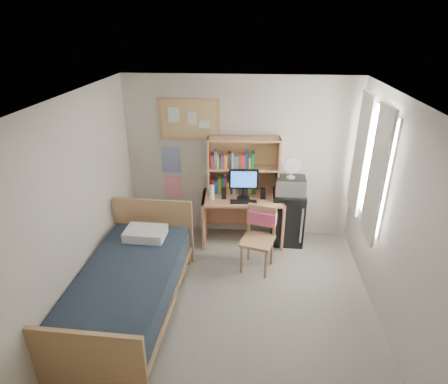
# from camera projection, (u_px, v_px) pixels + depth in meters

# --- Properties ---
(floor) EXTENTS (3.60, 4.20, 0.02)m
(floor) POSITION_uv_depth(u_px,v_px,m) (229.00, 317.00, 4.60)
(floor) COLOR gray
(floor) RESTS_ON ground
(ceiling) EXTENTS (3.60, 4.20, 0.02)m
(ceiling) POSITION_uv_depth(u_px,v_px,m) (231.00, 103.00, 3.51)
(ceiling) COLOR silver
(ceiling) RESTS_ON wall_back
(wall_back) EXTENTS (3.60, 0.04, 2.60)m
(wall_back) POSITION_uv_depth(u_px,v_px,m) (239.00, 159.00, 5.95)
(wall_back) COLOR beige
(wall_back) RESTS_ON floor
(wall_left) EXTENTS (0.04, 4.20, 2.60)m
(wall_left) POSITION_uv_depth(u_px,v_px,m) (70.00, 217.00, 4.19)
(wall_left) COLOR beige
(wall_left) RESTS_ON floor
(wall_right) EXTENTS (0.04, 4.20, 2.60)m
(wall_right) POSITION_uv_depth(u_px,v_px,m) (401.00, 231.00, 3.91)
(wall_right) COLOR beige
(wall_right) RESTS_ON floor
(window_unit) EXTENTS (0.10, 1.40, 1.70)m
(window_unit) POSITION_uv_depth(u_px,v_px,m) (370.00, 164.00, 4.88)
(window_unit) COLOR white
(window_unit) RESTS_ON wall_right
(curtain_left) EXTENTS (0.04, 0.55, 1.70)m
(curtain_left) POSITION_uv_depth(u_px,v_px,m) (377.00, 176.00, 4.52)
(curtain_left) COLOR silver
(curtain_left) RESTS_ON wall_right
(curtain_right) EXTENTS (0.04, 0.55, 1.70)m
(curtain_right) POSITION_uv_depth(u_px,v_px,m) (360.00, 154.00, 5.24)
(curtain_right) COLOR silver
(curtain_right) RESTS_ON wall_right
(bulletin_board) EXTENTS (0.94, 0.03, 0.64)m
(bulletin_board) POSITION_uv_depth(u_px,v_px,m) (189.00, 120.00, 5.74)
(bulletin_board) COLOR tan
(bulletin_board) RESTS_ON wall_back
(poster_wave) EXTENTS (0.30, 0.01, 0.42)m
(poster_wave) POSITION_uv_depth(u_px,v_px,m) (171.00, 160.00, 6.05)
(poster_wave) COLOR #244190
(poster_wave) RESTS_ON wall_back
(poster_japan) EXTENTS (0.28, 0.01, 0.36)m
(poster_japan) POSITION_uv_depth(u_px,v_px,m) (173.00, 187.00, 6.25)
(poster_japan) COLOR #F32B51
(poster_japan) RESTS_ON wall_back
(desk) EXTENTS (1.31, 0.72, 0.79)m
(desk) POSITION_uv_depth(u_px,v_px,m) (243.00, 219.00, 6.02)
(desk) COLOR tan
(desk) RESTS_ON floor
(desk_chair) EXTENTS (0.59, 0.59, 0.95)m
(desk_chair) POSITION_uv_depth(u_px,v_px,m) (257.00, 240.00, 5.29)
(desk_chair) COLOR tan
(desk_chair) RESTS_ON floor
(mini_fridge) EXTENTS (0.52, 0.52, 0.86)m
(mini_fridge) POSITION_uv_depth(u_px,v_px,m) (287.00, 217.00, 6.01)
(mini_fridge) COLOR black
(mini_fridge) RESTS_ON floor
(bed) EXTENTS (1.18, 2.25, 0.61)m
(bed) POSITION_uv_depth(u_px,v_px,m) (129.00, 291.00, 4.55)
(bed) COLOR #18212C
(bed) RESTS_ON floor
(hutch) EXTENTS (1.13, 0.36, 0.91)m
(hutch) POSITION_uv_depth(u_px,v_px,m) (243.00, 166.00, 5.80)
(hutch) COLOR tan
(hutch) RESTS_ON desk
(monitor) EXTENTS (0.44, 0.06, 0.47)m
(monitor) POSITION_uv_depth(u_px,v_px,m) (244.00, 185.00, 5.70)
(monitor) COLOR black
(monitor) RESTS_ON desk
(keyboard) EXTENTS (0.41, 0.16, 0.02)m
(keyboard) POSITION_uv_depth(u_px,v_px,m) (243.00, 202.00, 5.67)
(keyboard) COLOR black
(keyboard) RESTS_ON desk
(speaker_left) EXTENTS (0.07, 0.07, 0.17)m
(speaker_left) POSITION_uv_depth(u_px,v_px,m) (224.00, 193.00, 5.77)
(speaker_left) COLOR black
(speaker_left) RESTS_ON desk
(speaker_right) EXTENTS (0.08, 0.08, 0.17)m
(speaker_right) POSITION_uv_depth(u_px,v_px,m) (263.00, 194.00, 5.76)
(speaker_right) COLOR black
(speaker_right) RESTS_ON desk
(water_bottle) EXTENTS (0.07, 0.07, 0.24)m
(water_bottle) POSITION_uv_depth(u_px,v_px,m) (212.00, 192.00, 5.72)
(water_bottle) COLOR white
(water_bottle) RESTS_ON desk
(hoodie) EXTENTS (0.43, 0.23, 0.20)m
(hoodie) POSITION_uv_depth(u_px,v_px,m) (262.00, 218.00, 5.35)
(hoodie) COLOR #CF4F6F
(hoodie) RESTS_ON desk_chair
(microwave) EXTENTS (0.46, 0.36, 0.26)m
(microwave) POSITION_uv_depth(u_px,v_px,m) (290.00, 186.00, 5.76)
(microwave) COLOR silver
(microwave) RESTS_ON mini_fridge
(desk_fan) EXTENTS (0.26, 0.26, 0.32)m
(desk_fan) POSITION_uv_depth(u_px,v_px,m) (292.00, 168.00, 5.63)
(desk_fan) COLOR white
(desk_fan) RESTS_ON microwave
(pillow) EXTENTS (0.55, 0.39, 0.13)m
(pillow) POSITION_uv_depth(u_px,v_px,m) (145.00, 233.00, 5.08)
(pillow) COLOR white
(pillow) RESTS_ON bed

